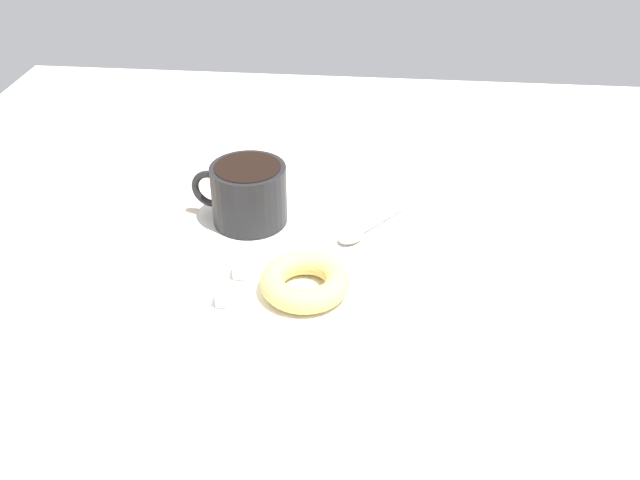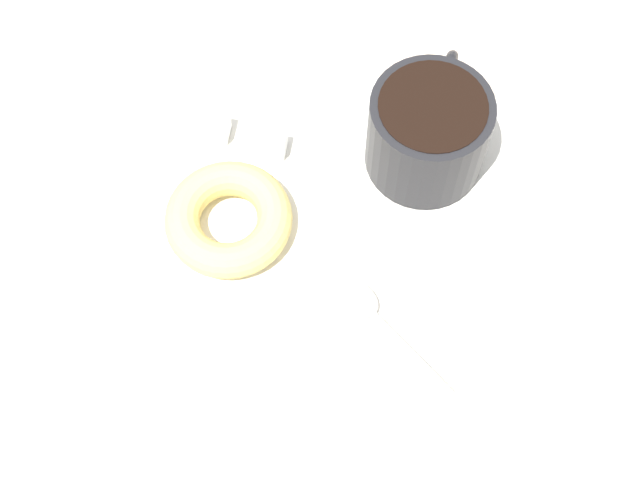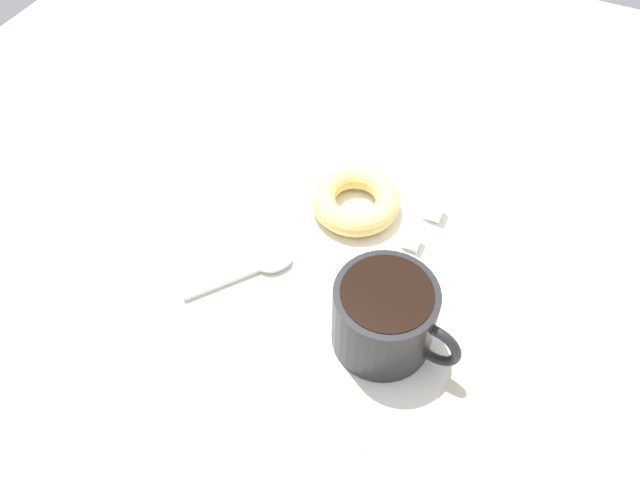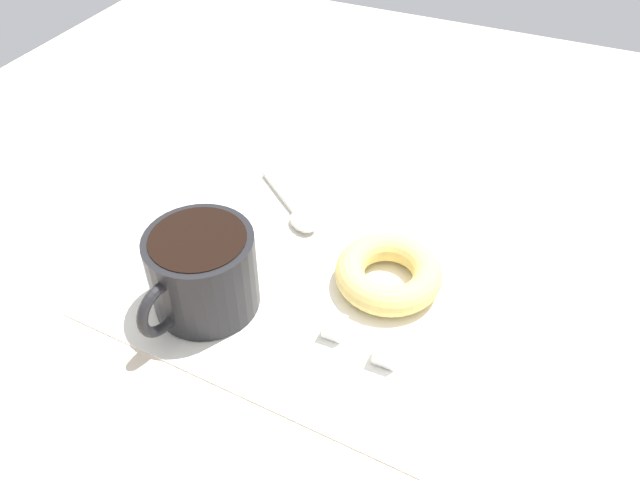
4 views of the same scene
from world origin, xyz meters
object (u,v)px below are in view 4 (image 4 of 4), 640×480
object	(u,v)px
sugar_cube_extra	(335,326)
donut	(388,273)
coffee_cup	(201,271)
spoon	(297,214)
sugar_cube	(387,351)

from	to	relation	value
sugar_cube_extra	donut	bearing A→B (deg)	-106.37
coffee_cup	spoon	world-z (taller)	coffee_cup
sugar_cube	donut	bearing A→B (deg)	-71.17
donut	sugar_cube	bearing A→B (deg)	108.83
donut	spoon	bearing A→B (deg)	-24.10
coffee_cup	sugar_cube_extra	xyz separation A→B (cm)	(-11.69, -1.30, -3.02)
spoon	sugar_cube	bearing A→B (deg)	137.36
coffee_cup	sugar_cube	bearing A→B (deg)	-177.95
spoon	sugar_cube_extra	distance (cm)	15.67
spoon	sugar_cube_extra	bearing A→B (deg)	127.14
spoon	sugar_cube	distance (cm)	19.49
sugar_cube_extra	sugar_cube	bearing A→B (deg)	171.70
spoon	sugar_cube_extra	xyz separation A→B (cm)	(-9.45, 12.48, 0.45)
sugar_cube	sugar_cube_extra	xyz separation A→B (cm)	(4.87, -0.71, -0.11)
coffee_cup	spoon	distance (cm)	14.39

